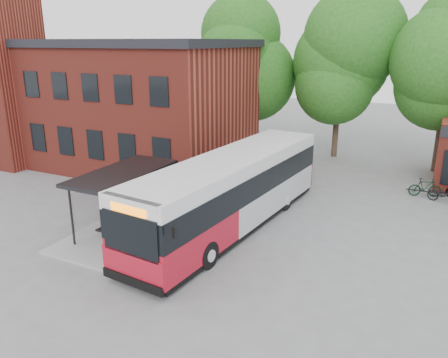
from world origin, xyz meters
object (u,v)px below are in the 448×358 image
at_px(bicycle_1, 425,187).
at_px(bicycle_2, 444,195).
at_px(city_bus, 232,192).
at_px(bus_shelter, 125,201).

relative_size(bicycle_1, bicycle_2, 1.00).
bearing_deg(city_bus, bicycle_1, 52.82).
distance_m(bicycle_1, bicycle_2, 1.20).
bearing_deg(bus_shelter, bicycle_2, 38.66).
bearing_deg(bicycle_1, bicycle_2, -139.16).
relative_size(bus_shelter, bicycle_2, 3.99).
height_order(city_bus, bicycle_1, city_bus).
distance_m(bus_shelter, bicycle_1, 16.51).
xyz_separation_m(city_bus, bicycle_2, (8.96, 7.96, -1.25)).
height_order(city_bus, bicycle_2, city_bus).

